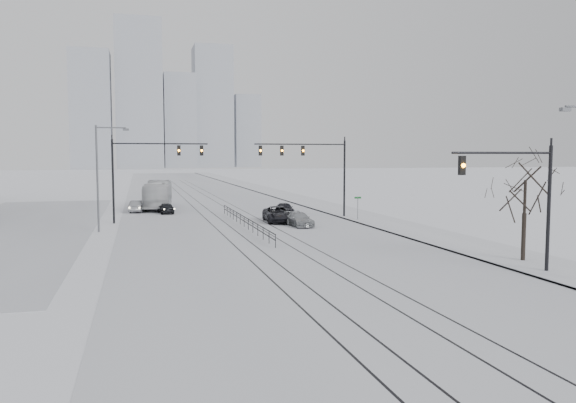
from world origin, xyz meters
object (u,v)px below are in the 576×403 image
object	(u,v)px
sedan_nb_far	(285,208)
sedan_nb_right	(299,220)
sedan_sb_outer	(138,206)
sedan_nb_front	(278,214)
box_truck	(158,195)
sedan_sb_inner	(166,208)
bare_tree	(525,189)
traffic_mast_near	(524,191)

from	to	relation	value
sedan_nb_far	sedan_nb_right	bearing A→B (deg)	-96.31
sedan_sb_outer	sedan_nb_far	world-z (taller)	sedan_sb_outer
sedan_nb_front	box_truck	world-z (taller)	box_truck
sedan_sb_inner	sedan_nb_far	size ratio (longest dim) A/B	0.96
bare_tree	sedan_nb_right	distance (m)	22.20
traffic_mast_near	sedan_sb_outer	world-z (taller)	traffic_mast_near
bare_tree	sedan_sb_outer	bearing A→B (deg)	121.01
traffic_mast_near	sedan_sb_inner	size ratio (longest dim) A/B	1.96
bare_tree	box_truck	world-z (taller)	bare_tree
sedan_sb_outer	sedan_nb_front	distance (m)	18.88
sedan_sb_inner	sedan_nb_right	bearing A→B (deg)	120.53
sedan_nb_right	box_truck	world-z (taller)	box_truck
traffic_mast_near	sedan_sb_inner	xyz separation A→B (m)	(-17.05, 37.90, -3.95)
sedan_nb_front	sedan_nb_right	distance (m)	3.72
sedan_nb_front	bare_tree	bearing A→B (deg)	-64.37
traffic_mast_near	box_truck	world-z (taller)	traffic_mast_near
traffic_mast_near	bare_tree	xyz separation A→B (m)	(2.41, 3.00, -0.07)
sedan_sb_outer	box_truck	size ratio (longest dim) A/B	0.34
sedan_sb_inner	sedan_nb_far	world-z (taller)	sedan_nb_far
sedan_sb_inner	sedan_nb_right	distance (m)	18.45
sedan_sb_outer	sedan_nb_right	xyz separation A→B (m)	(14.24, -17.10, -0.05)
sedan_nb_front	sedan_sb_inner	bearing A→B (deg)	136.75
sedan_nb_front	sedan_sb_outer	bearing A→B (deg)	138.41
sedan_nb_far	bare_tree	bearing A→B (deg)	-76.22
traffic_mast_near	sedan_sb_outer	size ratio (longest dim) A/B	1.71
bare_tree	box_truck	xyz separation A→B (m)	(-20.08, 41.30, -2.82)
sedan_nb_far	box_truck	bearing A→B (deg)	143.63
sedan_sb_outer	sedan_nb_far	bearing A→B (deg)	169.04
sedan_sb_outer	sedan_nb_front	bearing A→B (deg)	145.36
traffic_mast_near	sedan_nb_front	size ratio (longest dim) A/B	1.28
traffic_mast_near	bare_tree	bearing A→B (deg)	51.24
sedan_sb_inner	box_truck	bearing A→B (deg)	-91.45
bare_tree	box_truck	distance (m)	46.01
sedan_sb_outer	sedan_nb_right	size ratio (longest dim) A/B	0.96
sedan_sb_outer	sedan_nb_right	distance (m)	22.25
traffic_mast_near	sedan_nb_front	xyz separation A→B (m)	(-6.90, 26.82, -3.80)
traffic_mast_near	sedan_sb_inner	distance (m)	41.75
traffic_mast_near	sedan_sb_outer	xyz separation A→B (m)	(-20.05, 40.37, -3.89)
sedan_nb_far	sedan_nb_front	bearing A→B (deg)	-108.18
sedan_sb_outer	box_truck	world-z (taller)	box_truck
bare_tree	sedan_nb_front	bearing A→B (deg)	111.36
sedan_sb_outer	sedan_nb_far	xyz separation A→B (m)	(15.70, -6.40, -0.04)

